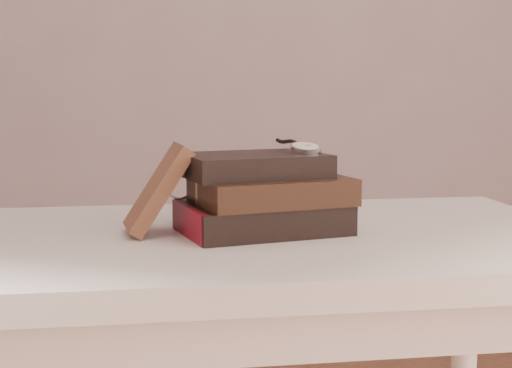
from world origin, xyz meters
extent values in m
cube|color=beige|center=(0.00, 0.35, 0.73)|extent=(1.00, 0.60, 0.04)
cube|color=white|center=(0.00, 0.35, 0.67)|extent=(0.88, 0.49, 0.08)
cube|color=black|center=(0.00, 0.35, 0.77)|extent=(0.27, 0.21, 0.05)
cube|color=#F6E9C9|center=(0.00, 0.35, 0.77)|extent=(0.26, 0.20, 0.04)
cube|color=gold|center=(-0.12, 0.35, 0.77)|extent=(0.01, 0.01, 0.05)
cube|color=maroon|center=(-0.12, 0.33, 0.77)|extent=(0.04, 0.15, 0.05)
cube|color=black|center=(0.01, 0.35, 0.82)|extent=(0.25, 0.20, 0.04)
cube|color=#F6E9C9|center=(0.01, 0.35, 0.82)|extent=(0.25, 0.19, 0.03)
cube|color=gold|center=(-0.10, 0.35, 0.82)|extent=(0.01, 0.01, 0.04)
cube|color=black|center=(-0.01, 0.36, 0.85)|extent=(0.24, 0.19, 0.04)
cube|color=#F6E9C9|center=(-0.01, 0.36, 0.85)|extent=(0.23, 0.18, 0.03)
cube|color=gold|center=(-0.12, 0.36, 0.85)|extent=(0.01, 0.01, 0.04)
cube|color=#4A2A1C|center=(-0.16, 0.36, 0.82)|extent=(0.11, 0.10, 0.14)
cylinder|color=silver|center=(0.06, 0.35, 0.88)|extent=(0.06, 0.06, 0.02)
cylinder|color=white|center=(0.06, 0.35, 0.88)|extent=(0.05, 0.05, 0.01)
torus|color=silver|center=(0.06, 0.35, 0.88)|extent=(0.06, 0.06, 0.01)
cylinder|color=silver|center=(0.06, 0.38, 0.88)|extent=(0.01, 0.01, 0.01)
cube|color=black|center=(0.06, 0.36, 0.88)|extent=(0.00, 0.01, 0.00)
cube|color=black|center=(0.07, 0.35, 0.88)|extent=(0.01, 0.00, 0.00)
sphere|color=black|center=(0.06, 0.39, 0.88)|extent=(0.01, 0.01, 0.01)
sphere|color=black|center=(0.06, 0.40, 0.88)|extent=(0.01, 0.01, 0.01)
sphere|color=black|center=(0.05, 0.41, 0.89)|extent=(0.01, 0.01, 0.01)
sphere|color=black|center=(0.05, 0.42, 0.89)|extent=(0.01, 0.01, 0.01)
sphere|color=black|center=(0.05, 0.43, 0.88)|extent=(0.01, 0.01, 0.01)
sphere|color=black|center=(0.05, 0.44, 0.88)|extent=(0.01, 0.01, 0.01)
sphere|color=black|center=(0.05, 0.45, 0.88)|extent=(0.01, 0.01, 0.01)
sphere|color=black|center=(0.05, 0.46, 0.88)|extent=(0.01, 0.01, 0.01)
sphere|color=black|center=(0.04, 0.47, 0.88)|extent=(0.01, 0.01, 0.01)
torus|color=silver|center=(-0.13, 0.40, 0.82)|extent=(0.05, 0.02, 0.05)
torus|color=silver|center=(-0.08, 0.41, 0.82)|extent=(0.05, 0.02, 0.05)
cylinder|color=silver|center=(-0.10, 0.41, 0.82)|extent=(0.01, 0.01, 0.00)
cylinder|color=silver|center=(-0.16, 0.45, 0.81)|extent=(0.03, 0.11, 0.03)
cylinder|color=silver|center=(-0.07, 0.47, 0.81)|extent=(0.03, 0.11, 0.03)
camera|label=1|loc=(-0.19, -0.79, 0.98)|focal=53.46mm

